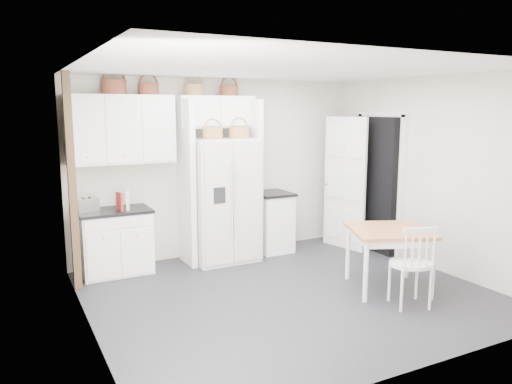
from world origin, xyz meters
TOP-DOWN VIEW (x-y plane):
  - floor at (0.00, 0.00)m, footprint 4.50×4.50m
  - ceiling at (0.00, 0.00)m, footprint 4.50×4.50m
  - wall_back at (0.00, 2.00)m, footprint 4.50×0.00m
  - wall_left at (-2.25, 0.00)m, footprint 0.00×4.00m
  - wall_right at (2.25, 0.00)m, footprint 0.00×4.00m
  - refrigerator at (-0.15, 1.62)m, footprint 0.91×0.73m
  - base_cab_left at (-1.66, 1.70)m, footprint 0.89×0.56m
  - base_cab_right at (0.71, 1.70)m, footprint 0.50×0.60m
  - dining_table at (1.14, -0.41)m, footprint 1.18×1.18m
  - windsor_chair at (1.00, -0.92)m, footprint 0.58×0.56m
  - counter_left at (-1.66, 1.70)m, footprint 0.93×0.60m
  - counter_right at (0.71, 1.70)m, footprint 0.54×0.64m
  - toaster at (-2.00, 1.65)m, footprint 0.31×0.24m
  - cookbook_red at (-1.60, 1.62)m, footprint 0.07×0.16m
  - cookbook_cream at (-1.49, 1.62)m, footprint 0.08×0.18m
  - basket_upper_b at (-1.56, 1.83)m, footprint 0.32×0.32m
  - basket_upper_c at (-1.11, 1.83)m, footprint 0.27×0.27m
  - basket_bridge_a at (-0.46, 1.83)m, footprint 0.27×0.27m
  - basket_bridge_b at (0.07, 1.83)m, footprint 0.27×0.27m
  - basket_fridge_a at (-0.33, 1.52)m, footprint 0.28×0.28m
  - basket_fridge_b at (0.08, 1.52)m, footprint 0.29×0.29m
  - upper_cabinet at (-1.50, 1.83)m, footprint 1.40×0.34m
  - bridge_cabinet at (-0.15, 1.83)m, footprint 1.12×0.34m
  - fridge_panel_left at (-0.66, 1.70)m, footprint 0.08×0.60m
  - fridge_panel_right at (0.36, 1.70)m, footprint 0.08×0.60m
  - trim_post at (-2.20, 1.35)m, footprint 0.09×0.09m
  - doorway_void at (2.16, 1.00)m, footprint 0.18×0.85m
  - door_slab at (1.80, 1.33)m, footprint 0.21×0.79m

SIDE VIEW (x-z plane):
  - floor at x=0.00m, z-range 0.00..0.00m
  - dining_table at x=1.14m, z-range 0.00..0.75m
  - base_cab_left at x=-1.66m, z-range 0.00..0.83m
  - base_cab_right at x=0.71m, z-range 0.00..0.87m
  - windsor_chair at x=1.00m, z-range 0.00..0.96m
  - counter_left at x=-1.66m, z-range 0.83..0.86m
  - refrigerator at x=-0.15m, z-range 0.00..1.76m
  - counter_right at x=0.71m, z-range 0.87..0.91m
  - toaster at x=-2.00m, z-range 0.86..1.06m
  - cookbook_red at x=-1.60m, z-range 0.86..1.10m
  - cookbook_cream at x=-1.49m, z-range 0.86..1.13m
  - doorway_void at x=2.16m, z-range 0.00..2.05m
  - door_slab at x=1.80m, z-range 0.00..2.05m
  - fridge_panel_left at x=-0.66m, z-range 0.00..2.30m
  - fridge_panel_right at x=0.36m, z-range 0.00..2.30m
  - wall_back at x=0.00m, z-range -0.95..3.55m
  - wall_left at x=-2.25m, z-range -0.70..3.30m
  - wall_right at x=2.25m, z-range -0.70..3.30m
  - trim_post at x=-2.20m, z-range 0.00..2.60m
  - basket_fridge_a at x=-0.33m, z-range 1.76..1.91m
  - basket_fridge_b at x=0.08m, z-range 1.76..1.92m
  - upper_cabinet at x=-1.50m, z-range 1.45..2.35m
  - bridge_cabinet at x=-0.15m, z-range 1.90..2.35m
  - basket_bridge_a at x=-0.46m, z-range 2.35..2.50m
  - basket_bridge_b at x=0.07m, z-range 2.35..2.51m
  - basket_upper_c at x=-1.11m, z-range 2.35..2.51m
  - basket_upper_b at x=-1.56m, z-range 2.35..2.54m
  - ceiling at x=0.00m, z-range 2.60..2.60m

